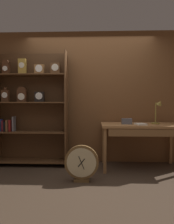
% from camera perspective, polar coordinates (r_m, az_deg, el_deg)
% --- Properties ---
extents(ground_plane, '(10.00, 10.00, 0.00)m').
position_cam_1_polar(ground_plane, '(3.13, 0.20, -19.97)').
color(ground_plane, '#3D2D21').
extents(back_wood_panel, '(4.80, 0.05, 2.60)m').
position_cam_1_polar(back_wood_panel, '(4.18, 0.84, 4.07)').
color(back_wood_panel, brown).
rests_on(back_wood_panel, ground).
extents(bookshelf, '(1.35, 0.34, 2.14)m').
position_cam_1_polar(bookshelf, '(4.08, -15.44, 1.30)').
color(bookshelf, brown).
rests_on(bookshelf, ground).
extents(workbench, '(1.41, 0.70, 0.81)m').
position_cam_1_polar(workbench, '(3.86, 14.57, -4.57)').
color(workbench, '#9E6B3D').
rests_on(workbench, ground).
extents(desk_lamp, '(0.20, 0.20, 0.45)m').
position_cam_1_polar(desk_lamp, '(3.97, 18.93, 0.28)').
color(desk_lamp, olive).
rests_on(desk_lamp, workbench).
extents(toolbox_small, '(0.18, 0.12, 0.10)m').
position_cam_1_polar(toolbox_small, '(3.82, 10.84, -2.52)').
color(toolbox_small, '#595960').
rests_on(toolbox_small, workbench).
extents(open_repair_manual, '(0.20, 0.25, 0.02)m').
position_cam_1_polar(open_repair_manual, '(3.75, 14.53, -3.25)').
color(open_repair_manual, silver).
rests_on(open_repair_manual, workbench).
extents(round_clock_large, '(0.52, 0.11, 0.56)m').
position_cam_1_polar(round_clock_large, '(3.23, -1.51, -13.89)').
color(round_clock_large, brown).
rests_on(round_clock_large, ground).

